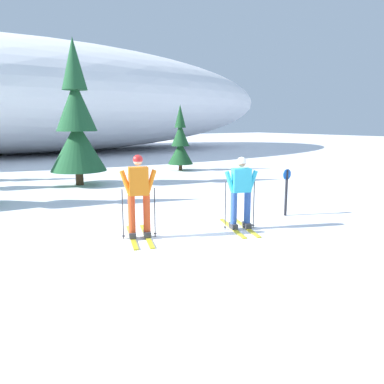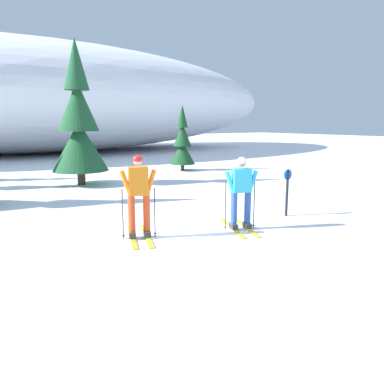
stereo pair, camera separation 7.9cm
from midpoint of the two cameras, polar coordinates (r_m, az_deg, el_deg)
The scene contains 7 objects.
ground_plane at distance 8.78m, azimuth 2.02°, elevation -5.89°, with size 120.00×120.00×0.00m, color white.
skier_orange_jacket at distance 8.11m, azimuth -7.71°, elevation -0.49°, with size 1.00×1.79×1.80m.
skier_cyan_jacket at distance 8.80m, azimuth 7.59°, elevation -0.03°, with size 1.02×1.73×1.69m.
pine_tree_right at distance 15.63m, azimuth -16.44°, elevation 9.58°, with size 2.16×2.16×5.61m.
pine_tree_far_right at distance 19.59m, azimuth -1.33°, elevation 7.30°, with size 1.29×1.29×3.33m.
snow_ridge_background at distance 33.95m, azimuth -22.61°, elevation 12.80°, with size 43.66×21.57×8.65m, color white.
trail_marker_post at distance 10.37m, azimuth 14.25°, elevation 0.40°, with size 0.28×0.07×1.25m.
Camera 2 is at (-4.91, -6.84, 2.47)m, focal length 35.66 mm.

